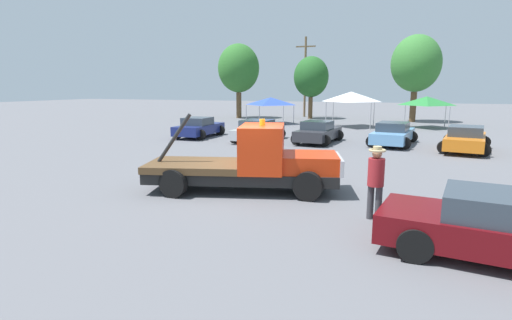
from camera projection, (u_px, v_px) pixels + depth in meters
ground_plane at (242, 191)px, 13.06m from camera, size 160.00×160.00×0.00m
tow_truck at (253, 163)px, 12.86m from camera, size 6.51×3.55×2.51m
person_near_truck at (376, 177)px, 10.01m from camera, size 0.42×0.42×1.90m
parked_car_navy at (199, 128)px, 26.90m from camera, size 2.42×4.35×1.34m
parked_car_silver at (258, 131)px, 24.94m from camera, size 2.63×4.67×1.34m
parked_car_charcoal at (318, 132)px, 24.14m from camera, size 2.67×4.45×1.34m
parked_car_skyblue at (393, 134)px, 23.27m from camera, size 2.82×5.04×1.34m
parked_car_orange at (465, 139)px, 21.00m from camera, size 2.92×5.06×1.34m
canopy_tent_blue at (271, 101)px, 36.32m from camera, size 3.52×3.52×2.41m
canopy_tent_white at (351, 97)px, 33.37m from camera, size 3.61×3.61×2.96m
canopy_tent_green at (427, 101)px, 32.63m from camera, size 3.30×3.30×2.59m
tree_left at (239, 68)px, 42.68m from camera, size 4.42×4.42×7.88m
tree_center at (416, 64)px, 37.78m from camera, size 4.60×4.60×8.21m
tree_right at (311, 77)px, 41.98m from camera, size 3.65×3.65×6.51m
utility_pole at (305, 75)px, 44.69m from camera, size 2.20×0.24×8.81m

